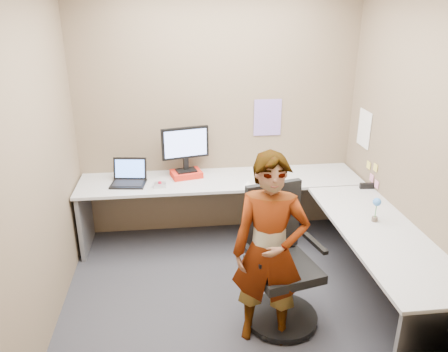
{
  "coord_description": "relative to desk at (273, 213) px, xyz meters",
  "views": [
    {
      "loc": [
        -0.46,
        -3.28,
        2.46
      ],
      "look_at": [
        -0.05,
        0.25,
        1.05
      ],
      "focal_mm": 35.0,
      "sensor_mm": 36.0,
      "label": 1
    }
  ],
  "objects": [
    {
      "name": "ground",
      "position": [
        -0.44,
        -0.39,
        -0.59
      ],
      "size": [
        3.0,
        3.0,
        0.0
      ],
      "primitive_type": "plane",
      "color": "#28282D",
      "rests_on": "ground"
    },
    {
      "name": "wall_back",
      "position": [
        -0.44,
        0.91,
        0.76
      ],
      "size": [
        3.0,
        0.0,
        3.0
      ],
      "primitive_type": "plane",
      "rotation": [
        1.57,
        0.0,
        0.0
      ],
      "color": "brown",
      "rests_on": "ground"
    },
    {
      "name": "wall_right",
      "position": [
        1.06,
        -0.39,
        0.76
      ],
      "size": [
        0.0,
        2.7,
        2.7
      ],
      "primitive_type": "plane",
      "rotation": [
        1.57,
        0.0,
        -1.57
      ],
      "color": "brown",
      "rests_on": "ground"
    },
    {
      "name": "wall_left",
      "position": [
        -1.94,
        -0.39,
        0.76
      ],
      "size": [
        0.0,
        2.7,
        2.7
      ],
      "primitive_type": "plane",
      "rotation": [
        1.57,
        0.0,
        1.57
      ],
      "color": "brown",
      "rests_on": "ground"
    },
    {
      "name": "desk",
      "position": [
        0.0,
        0.0,
        0.0
      ],
      "size": [
        2.98,
        2.58,
        0.73
      ],
      "color": "#A0A0A0",
      "rests_on": "ground"
    },
    {
      "name": "paper_ream",
      "position": [
        -0.79,
        0.7,
        0.17
      ],
      "size": [
        0.36,
        0.3,
        0.06
      ],
      "primitive_type": "cube",
      "rotation": [
        0.0,
        0.0,
        0.23
      ],
      "color": "red",
      "rests_on": "desk"
    },
    {
      "name": "monitor",
      "position": [
        -0.79,
        0.72,
        0.49
      ],
      "size": [
        0.5,
        0.19,
        0.48
      ],
      "rotation": [
        0.0,
        0.0,
        0.23
      ],
      "color": "black",
      "rests_on": "paper_ream"
    },
    {
      "name": "laptop",
      "position": [
        -1.39,
        0.59,
        0.2
      ],
      "size": [
        0.38,
        0.33,
        0.25
      ],
      "rotation": [
        0.0,
        0.0,
        -0.13
      ],
      "color": "black",
      "rests_on": "desk"
    },
    {
      "name": "trackball_mouse",
      "position": [
        -1.07,
        0.44,
        0.17
      ],
      "size": [
        0.12,
        0.08,
        0.07
      ],
      "color": "#B7B7BC",
      "rests_on": "desk"
    },
    {
      "name": "origami",
      "position": [
        -0.18,
        0.36,
        0.17
      ],
      "size": [
        0.1,
        0.1,
        0.06
      ],
      "primitive_type": "cone",
      "color": "white",
      "rests_on": "desk"
    },
    {
      "name": "stapler",
      "position": [
        0.99,
        0.16,
        0.17
      ],
      "size": [
        0.15,
        0.05,
        0.05
      ],
      "primitive_type": "cube",
      "rotation": [
        0.0,
        0.0,
        -0.08
      ],
      "color": "black",
      "rests_on": "desk"
    },
    {
      "name": "flower",
      "position": [
        0.76,
        -0.52,
        0.28
      ],
      "size": [
        0.07,
        0.07,
        0.22
      ],
      "color": "brown",
      "rests_on": "desk"
    },
    {
      "name": "calendar_purple",
      "position": [
        0.11,
        0.9,
        0.71
      ],
      "size": [
        0.3,
        0.01,
        0.4
      ],
      "primitive_type": "cube",
      "color": "#846BB7",
      "rests_on": "wall_back"
    },
    {
      "name": "calendar_white",
      "position": [
        1.05,
        0.51,
        0.66
      ],
      "size": [
        0.01,
        0.28,
        0.38
      ],
      "primitive_type": "cube",
      "color": "white",
      "rests_on": "wall_right"
    },
    {
      "name": "sticky_note_a",
      "position": [
        1.05,
        0.16,
        0.36
      ],
      "size": [
        0.01,
        0.07,
        0.07
      ],
      "primitive_type": "cube",
      "color": "#F2E059",
      "rests_on": "wall_right"
    },
    {
      "name": "sticky_note_b",
      "position": [
        1.05,
        0.21,
        0.23
      ],
      "size": [
        0.01,
        0.07,
        0.07
      ],
      "primitive_type": "cube",
      "color": "pink",
      "rests_on": "wall_right"
    },
    {
      "name": "sticky_note_c",
      "position": [
        1.05,
        0.09,
        0.21
      ],
      "size": [
        0.01,
        0.07,
        0.07
      ],
      "primitive_type": "cube",
      "color": "pink",
      "rests_on": "wall_right"
    },
    {
      "name": "sticky_note_d",
      "position": [
        1.05,
        0.31,
        0.33
      ],
      "size": [
        0.01,
        0.07,
        0.07
      ],
      "primitive_type": "cube",
      "color": "#F2E059",
      "rests_on": "wall_right"
    },
    {
      "name": "office_chair",
      "position": [
        -0.11,
        -0.74,
        -0.13
      ],
      "size": [
        0.64,
        0.61,
        1.13
      ],
      "rotation": [
        0.0,
        0.0,
        0.24
      ],
      "color": "black",
      "rests_on": "ground"
    },
    {
      "name": "person",
      "position": [
        -0.25,
        -0.95,
        0.17
      ],
      "size": [
        0.63,
        0.49,
        1.52
      ],
      "primitive_type": "imported",
      "rotation": [
        0.0,
        0.0,
        -0.25
      ],
      "color": "#999399",
      "rests_on": "ground"
    }
  ]
}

